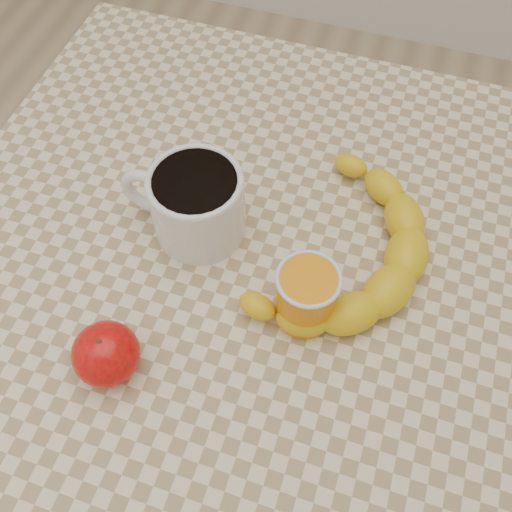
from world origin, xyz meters
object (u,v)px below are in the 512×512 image
(apple, at_px, (106,354))
(coffee_mug, at_px, (195,202))
(orange_juice_glass, at_px, (306,296))
(banana, at_px, (342,250))
(table, at_px, (256,299))

(apple, bearing_deg, coffee_mug, 83.58)
(apple, bearing_deg, orange_juice_glass, 34.75)
(coffee_mug, height_order, apple, coffee_mug)
(apple, distance_m, banana, 0.28)
(apple, height_order, banana, apple)
(table, bearing_deg, coffee_mug, 160.38)
(table, xyz_separation_m, banana, (0.09, 0.04, 0.11))
(coffee_mug, xyz_separation_m, banana, (0.17, 0.01, -0.03))
(table, distance_m, orange_juice_glass, 0.15)
(table, bearing_deg, apple, -122.61)
(apple, xyz_separation_m, banana, (0.20, 0.20, -0.01))
(orange_juice_glass, relative_size, banana, 0.22)
(banana, bearing_deg, apple, -111.85)
(apple, bearing_deg, table, 57.39)
(coffee_mug, distance_m, banana, 0.18)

